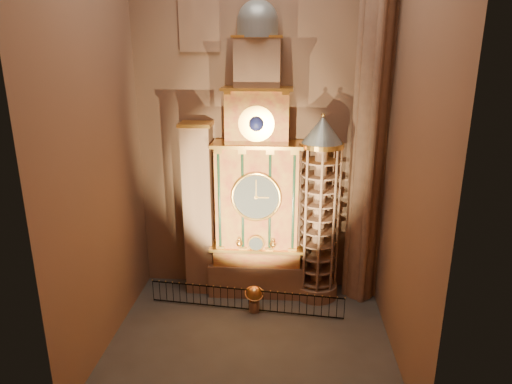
# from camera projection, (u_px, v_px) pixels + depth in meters

# --- Properties ---
(floor) EXTENTS (14.00, 14.00, 0.00)m
(floor) POSITION_uv_depth(u_px,v_px,m) (250.00, 340.00, 23.05)
(floor) COLOR #383330
(floor) RESTS_ON ground
(wall_back) EXTENTS (22.00, 0.00, 22.00)m
(wall_back) POSITION_uv_depth(u_px,v_px,m) (259.00, 106.00, 25.48)
(wall_back) COLOR #835B46
(wall_back) RESTS_ON floor
(wall_left) EXTENTS (0.00, 22.00, 22.00)m
(wall_left) POSITION_uv_depth(u_px,v_px,m) (93.00, 121.00, 20.25)
(wall_left) COLOR #835B46
(wall_left) RESTS_ON floor
(wall_right) EXTENTS (0.00, 22.00, 22.00)m
(wall_right) POSITION_uv_depth(u_px,v_px,m) (414.00, 124.00, 19.28)
(wall_right) COLOR #835B46
(wall_right) RESTS_ON floor
(astronomical_clock) EXTENTS (5.60, 2.41, 16.70)m
(astronomical_clock) POSITION_uv_depth(u_px,v_px,m) (257.00, 185.00, 25.78)
(astronomical_clock) COLOR #8C634C
(astronomical_clock) RESTS_ON floor
(portrait_tower) EXTENTS (1.80, 1.60, 10.20)m
(portrait_tower) POSITION_uv_depth(u_px,v_px,m) (199.00, 209.00, 26.49)
(portrait_tower) COLOR #8C634C
(portrait_tower) RESTS_ON floor
(stair_turret) EXTENTS (2.50, 2.50, 10.80)m
(stair_turret) POSITION_uv_depth(u_px,v_px,m) (319.00, 212.00, 25.71)
(stair_turret) COLOR #8C634C
(stair_turret) RESTS_ON floor
(gothic_pier) EXTENTS (2.04, 2.04, 22.00)m
(gothic_pier) POSITION_uv_depth(u_px,v_px,m) (372.00, 109.00, 24.11)
(gothic_pier) COLOR #8C634C
(gothic_pier) RESTS_ON floor
(stained_glass_window) EXTENTS (2.20, 0.14, 5.20)m
(stained_glass_window) POSITION_uv_depth(u_px,v_px,m) (198.00, 0.00, 23.98)
(stained_glass_window) COLOR navy
(stained_glass_window) RESTS_ON wall_back
(celestial_globe) EXTENTS (1.23, 1.18, 1.55)m
(celestial_globe) POSITION_uv_depth(u_px,v_px,m) (254.00, 296.00, 25.29)
(celestial_globe) COLOR #8C634C
(celestial_globe) RESTS_ON floor
(iron_railing) EXTENTS (10.83, 1.22, 1.27)m
(iron_railing) POSITION_uv_depth(u_px,v_px,m) (245.00, 300.00, 25.42)
(iron_railing) COLOR black
(iron_railing) RESTS_ON floor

